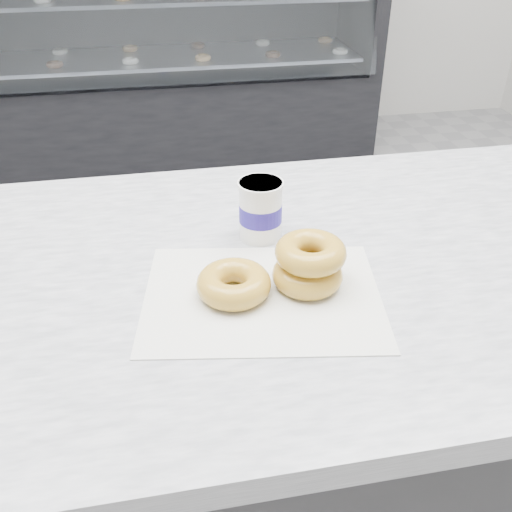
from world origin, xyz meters
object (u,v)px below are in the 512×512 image
Objects in this scene: counter at (248,453)px; donut_single at (234,284)px; display_case at (167,72)px; donut_stack at (309,264)px; coffee_cup at (260,209)px.

donut_single is at bearing -112.28° from counter.
counter is at bearing 67.72° from donut_single.
display_case reaches higher than counter.
donut_single is 0.11m from donut_stack.
coffee_cup reaches higher than donut_stack.
counter is at bearing -90.00° from display_case.
donut_stack is (0.08, -0.07, 0.49)m from counter.
donut_single is 1.07× the size of coffee_cup.
donut_stack is at bearing -40.14° from counter.
counter is 28.35× the size of donut_single.
donut_stack is at bearing -83.04° from coffee_cup.
donut_single is 0.17m from coffee_cup.
donut_single is at bearing -90.62° from display_case.
coffee_cup is (0.04, 0.08, 0.50)m from counter.
coffee_cup is at bearing 64.40° from counter.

